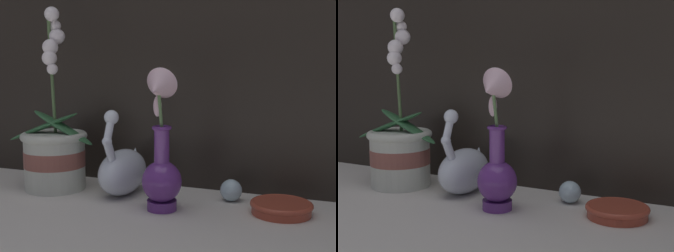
# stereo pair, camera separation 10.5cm
# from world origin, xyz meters

# --- Properties ---
(ground_plane) EXTENTS (2.80, 2.80, 0.00)m
(ground_plane) POSITION_xyz_m (0.00, 0.00, 0.00)
(ground_plane) COLOR beige
(orchid_potted_plant) EXTENTS (0.23, 0.16, 0.45)m
(orchid_potted_plant) POSITION_xyz_m (-0.29, 0.14, 0.10)
(orchid_potted_plant) COLOR beige
(orchid_potted_plant) RESTS_ON ground_plane
(swan_figurine) EXTENTS (0.10, 0.18, 0.21)m
(swan_figurine) POSITION_xyz_m (-0.11, 0.16, 0.06)
(swan_figurine) COLOR silver
(swan_figurine) RESTS_ON ground_plane
(blue_vase) EXTENTS (0.09, 0.10, 0.31)m
(blue_vase) POSITION_xyz_m (0.02, 0.07, 0.11)
(blue_vase) COLOR #602D7F
(blue_vase) RESTS_ON ground_plane
(glass_sphere) EXTENTS (0.05, 0.05, 0.05)m
(glass_sphere) POSITION_xyz_m (0.15, 0.20, 0.03)
(glass_sphere) COLOR silver
(glass_sphere) RESTS_ON ground_plane
(amber_dish) EXTENTS (0.13, 0.13, 0.03)m
(amber_dish) POSITION_xyz_m (0.27, 0.14, 0.02)
(amber_dish) COLOR #A8422D
(amber_dish) RESTS_ON ground_plane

